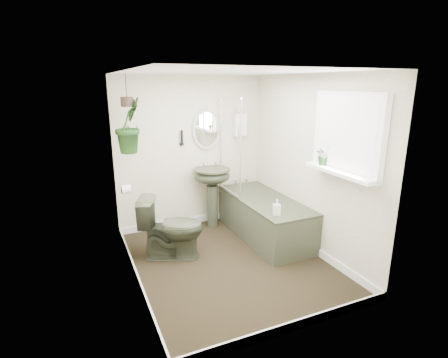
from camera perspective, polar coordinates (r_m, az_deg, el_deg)
name	(u,v)px	position (r m, az deg, el deg)	size (l,w,h in m)	color
floor	(229,262)	(4.54, 0.79, -13.47)	(2.30, 2.80, 0.02)	black
ceiling	(230,71)	(3.98, 0.91, 17.22)	(2.30, 2.80, 0.02)	white
wall_back	(191,153)	(5.39, -5.43, 4.29)	(2.30, 0.02, 2.30)	#EAE4C5
wall_front	(301,213)	(2.95, 12.40, -5.52)	(2.30, 0.02, 2.30)	#EAE4C5
wall_left	(129,185)	(3.79, -15.30, -0.98)	(0.02, 2.80, 2.30)	#EAE4C5
wall_right	(310,165)	(4.70, 13.82, 2.25)	(0.02, 2.80, 2.30)	#EAE4C5
skirting	(229,258)	(4.51, 0.79, -12.80)	(2.30, 2.80, 0.10)	white
bathtub	(264,217)	(5.16, 6.62, -6.25)	(0.72, 1.72, 0.58)	#2F3526
bath_screen	(230,147)	(5.15, 1.01, 5.31)	(0.04, 0.72, 1.40)	silver
shower_box	(240,125)	(5.57, 2.61, 8.86)	(0.20, 0.10, 0.35)	white
oval_mirror	(207,129)	(5.38, -2.84, 8.09)	(0.46, 0.03, 0.62)	#BDB6AC
wall_sconce	(182,138)	(5.26, -6.89, 6.73)	(0.04, 0.04, 0.22)	black
toilet_roll_holder	(126,189)	(4.54, -15.72, -1.63)	(0.11, 0.11, 0.11)	white
window_recess	(347,134)	(4.04, 19.51, 6.94)	(0.08, 1.00, 0.90)	white
window_sill	(339,172)	(4.07, 18.26, 1.07)	(0.18, 1.00, 0.04)	white
window_blinds	(344,134)	(4.01, 19.04, 6.92)	(0.01, 0.86, 0.76)	white
toilet	(172,227)	(4.54, -8.56, -7.82)	(0.45, 0.80, 0.81)	#2F3526
pedestal_sink	(212,197)	(5.42, -1.91, -3.04)	(0.55, 0.47, 0.94)	#2F3526
sill_plant	(324,155)	(4.28, 16.03, 3.81)	(0.21, 0.18, 0.23)	black
hanging_plant	(129,125)	(4.64, -15.28, 8.46)	(0.39, 0.31, 0.71)	black
soap_bottle	(277,207)	(4.44, 8.61, -4.58)	(0.09, 0.09, 0.20)	black
hanging_pot	(127,102)	(4.62, -15.54, 12.06)	(0.16, 0.16, 0.12)	black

